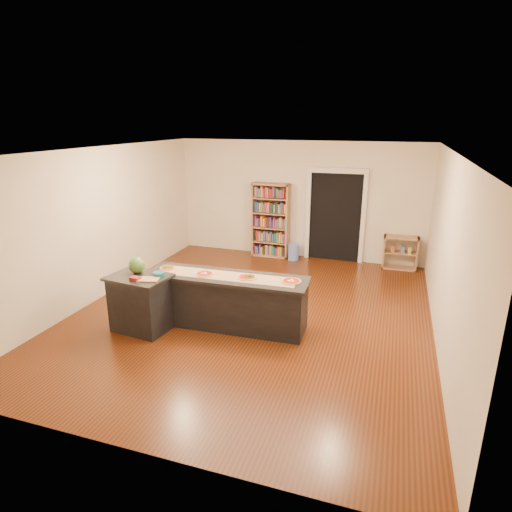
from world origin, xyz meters
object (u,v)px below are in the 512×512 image
(kitchen_island, at_px, (227,301))
(watermelon, at_px, (137,265))
(bookshelf, at_px, (271,220))
(low_shelf, at_px, (400,253))
(side_counter, at_px, (141,303))
(waste_bin, at_px, (293,252))

(kitchen_island, bearing_deg, watermelon, -164.04)
(bookshelf, relative_size, low_shelf, 2.39)
(kitchen_island, relative_size, side_counter, 2.85)
(side_counter, distance_m, watermelon, 0.61)
(kitchen_island, distance_m, side_counter, 1.37)
(low_shelf, bearing_deg, watermelon, -133.25)
(watermelon, bearing_deg, kitchen_island, 17.85)
(kitchen_island, relative_size, low_shelf, 3.51)
(kitchen_island, height_order, side_counter, side_counter)
(side_counter, xyz_separation_m, bookshelf, (0.87, 4.41, 0.44))
(bookshelf, xyz_separation_m, waste_bin, (0.62, -0.11, -0.71))
(kitchen_island, distance_m, waste_bin, 3.76)
(side_counter, bearing_deg, kitchen_island, 30.78)
(bookshelf, bearing_deg, watermelon, -102.71)
(bookshelf, distance_m, watermelon, 4.40)
(low_shelf, xyz_separation_m, watermelon, (-4.04, -4.29, 0.67))
(low_shelf, distance_m, waste_bin, 2.46)
(low_shelf, height_order, waste_bin, low_shelf)
(side_counter, xyz_separation_m, watermelon, (-0.09, 0.12, 0.59))
(bookshelf, bearing_deg, waste_bin, -10.26)
(kitchen_island, xyz_separation_m, low_shelf, (2.69, 3.86, -0.06))
(side_counter, relative_size, bookshelf, 0.51)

